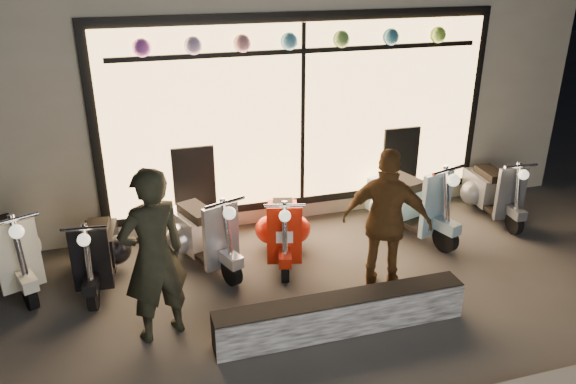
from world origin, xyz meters
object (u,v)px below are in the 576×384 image
(scooter_silver, at_px, (200,231))
(woman, at_px, (387,222))
(man, at_px, (154,256))
(graffiti_barrier, at_px, (341,314))
(scooter_red, at_px, (283,227))

(scooter_silver, distance_m, woman, 2.31)
(man, xyz_separation_m, woman, (2.52, 0.16, -0.06))
(graffiti_barrier, bearing_deg, scooter_silver, 121.84)
(woman, bearing_deg, scooter_red, -19.04)
(scooter_silver, xyz_separation_m, woman, (1.91, -1.22, 0.44))
(graffiti_barrier, distance_m, scooter_silver, 2.18)
(graffiti_barrier, bearing_deg, man, 165.07)
(man, bearing_deg, woman, 163.16)
(man, relative_size, woman, 1.08)
(scooter_silver, bearing_deg, woman, -53.43)
(scooter_red, distance_m, man, 2.12)
(man, bearing_deg, scooter_silver, -134.36)
(scooter_silver, relative_size, scooter_red, 1.06)
(graffiti_barrier, xyz_separation_m, scooter_red, (-0.12, 1.71, 0.17))
(graffiti_barrier, distance_m, woman, 1.17)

